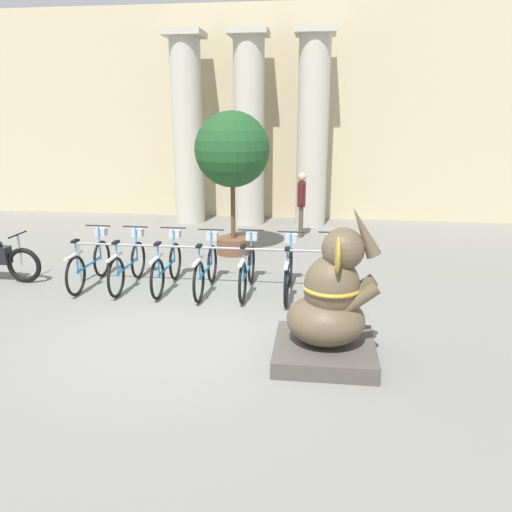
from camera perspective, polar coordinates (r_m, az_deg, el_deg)
The scene contains 16 objects.
ground_plane at distance 7.32m, azimuth -9.06°, elevation -8.64°, with size 60.00×60.00×0.00m, color slate.
building_facade at distance 15.11m, azimuth -0.25°, elevation 15.81°, with size 20.00×0.20×6.00m.
column_left at distance 14.47m, azimuth -7.83°, elevation 14.17°, with size 1.05×1.05×5.16m.
column_middle at distance 14.12m, azimuth -0.79°, elevation 14.27°, with size 1.05×1.05×5.16m.
column_right at distance 13.99m, azimuth 6.50°, elevation 14.16°, with size 1.05×1.05×5.16m.
bike_rack at distance 8.87m, azimuth -5.54°, elevation 0.21°, with size 4.95×0.05×0.77m.
bicycle_0 at distance 9.57m, azimuth -18.43°, elevation -0.75°, with size 0.48×1.77×1.02m.
bicycle_1 at distance 9.28m, azimuth -14.39°, elevation -0.92°, with size 0.48×1.77×1.02m.
bicycle_2 at distance 9.04m, azimuth -10.11°, elevation -1.10°, with size 0.48×1.77×1.02m.
bicycle_3 at distance 8.80m, azimuth -5.71°, elevation -1.41°, with size 0.48×1.77×1.02m.
bicycle_4 at distance 8.73m, azimuth -0.98°, elevation -1.48°, with size 0.48×1.77×1.02m.
bicycle_5 at distance 8.60m, azimuth 3.75°, elevation -1.77°, with size 0.48×1.77×1.02m.
bicycle_6 at distance 8.64m, azimuth 8.57°, elevation -1.82°, with size 0.48×1.77×1.02m.
elephant_statue at distance 6.32m, azimuth 8.44°, elevation -6.04°, with size 1.27×1.27×2.01m.
person_pedestrian at distance 12.64m, azimuth 5.22°, elevation 6.50°, with size 0.22×0.47×1.63m.
potted_tree at distance 10.88m, azimuth -2.73°, elevation 11.55°, with size 1.61×1.61×3.11m.
Camera 1 is at (1.96, -6.38, 3.01)m, focal length 35.00 mm.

